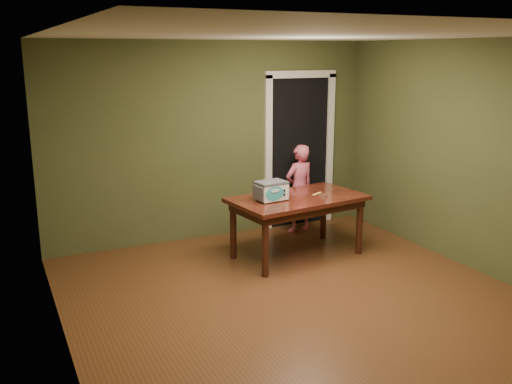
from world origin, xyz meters
TOP-DOWN VIEW (x-y plane):
  - floor at (0.00, 0.00)m, footprint 5.00×5.00m
  - room_shell at (0.00, 0.00)m, footprint 4.52×5.02m
  - doorway at (1.30, 2.78)m, footprint 1.10×0.66m
  - dining_table at (0.62, 1.30)m, footprint 1.70×1.10m
  - toy_oven at (0.25, 1.29)m, footprint 0.40×0.29m
  - baking_pan at (0.91, 1.19)m, footprint 0.10×0.10m
  - spatula at (0.91, 1.32)m, footprint 0.17×0.11m
  - child at (1.13, 2.16)m, footprint 0.49×0.36m

SIDE VIEW (x-z plane):
  - floor at x=0.00m, z-range 0.00..0.00m
  - child at x=1.13m, z-range 0.00..1.23m
  - dining_table at x=0.62m, z-range 0.28..1.03m
  - spatula at x=0.91m, z-range 0.75..0.76m
  - baking_pan at x=0.91m, z-range 0.75..0.77m
  - toy_oven at x=0.25m, z-range 0.76..0.99m
  - doorway at x=1.30m, z-range -0.07..2.18m
  - room_shell at x=0.00m, z-range 0.40..3.01m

